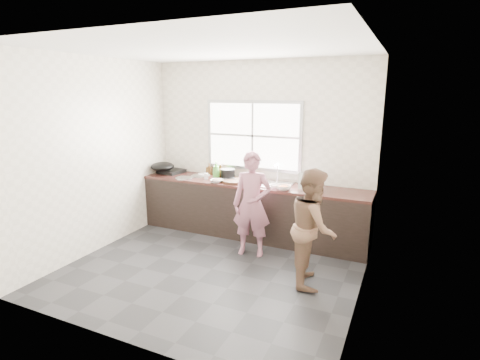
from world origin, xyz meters
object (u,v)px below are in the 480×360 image
at_px(bottle_brown_short, 220,171).
at_px(burner, 172,171).
at_px(plate_food, 204,174).
at_px(woman, 252,208).
at_px(bowl_mince, 217,181).
at_px(bottle_brown_tall, 209,170).
at_px(person_side, 313,227).
at_px(black_pot, 228,174).
at_px(glass_jar, 206,176).
at_px(pot_lid_right, 199,176).
at_px(bottle_green, 216,170).
at_px(bowl_held, 276,186).
at_px(bowl_crabs, 283,188).
at_px(pot_lid_left, 184,178).
at_px(wok, 162,167).
at_px(cutting_board, 235,181).
at_px(dish_rack, 311,181).

xyz_separation_m(bottle_brown_short, burner, (-0.90, -0.10, -0.07)).
bearing_deg(plate_food, woman, -34.16).
bearing_deg(woman, bottle_brown_short, 127.62).
bearing_deg(bowl_mince, bottle_brown_tall, 130.59).
bearing_deg(burner, bowl_mince, -15.82).
distance_m(person_side, black_pot, 2.06).
bearing_deg(burner, glass_jar, -11.91).
bearing_deg(bottle_brown_tall, person_side, -31.87).
bearing_deg(bowl_mince, pot_lid_right, 151.71).
bearing_deg(bottle_green, pot_lid_right, 176.71).
relative_size(bowl_held, burner, 0.58).
relative_size(woman, pot_lid_right, 5.09).
xyz_separation_m(plate_food, glass_jar, (0.19, -0.27, 0.04)).
relative_size(bottle_brown_short, glass_jar, 1.97).
xyz_separation_m(bowl_crabs, bottle_brown_tall, (-1.45, 0.44, 0.06)).
bearing_deg(pot_lid_left, wok, 167.37).
distance_m(woman, person_side, 1.05).
height_order(bowl_mince, wok, wok).
height_order(bowl_mince, pot_lid_left, bowl_mince).
height_order(bowl_mince, bottle_brown_tall, bottle_brown_tall).
height_order(bottle_brown_short, glass_jar, bottle_brown_short).
bearing_deg(wok, bottle_green, 5.62).
xyz_separation_m(plate_food, bottle_brown_tall, (0.07, 0.04, 0.08)).
xyz_separation_m(black_pot, bottle_brown_tall, (-0.42, 0.15, 0.01)).
distance_m(bottle_brown_tall, glass_jar, 0.33).
xyz_separation_m(cutting_board, bowl_held, (0.70, -0.07, 0.01)).
xyz_separation_m(bottle_brown_short, dish_rack, (1.58, -0.22, 0.04)).
relative_size(cutting_board, pot_lid_left, 1.40).
bearing_deg(bowl_mince, bowl_crabs, -0.19).
bearing_deg(pot_lid_right, bottle_brown_tall, 62.65).
distance_m(cutting_board, wok, 1.36).
bearing_deg(pot_lid_right, bottle_green, -3.29).
relative_size(bottle_green, bottle_brown_short, 1.50).
xyz_separation_m(bowl_crabs, wok, (-2.19, 0.14, 0.11)).
distance_m(wok, dish_rack, 2.55).
xyz_separation_m(glass_jar, wok, (-0.85, 0.01, 0.09)).
distance_m(glass_jar, pot_lid_right, 0.24).
relative_size(plate_food, bottle_green, 0.76).
xyz_separation_m(cutting_board, pot_lid_right, (-0.72, 0.13, -0.01)).
bearing_deg(pot_lid_left, bottle_brown_short, 38.24).
bearing_deg(glass_jar, woman, -28.55).
xyz_separation_m(bowl_mince, bottle_green, (-0.13, 0.23, 0.12)).
height_order(bowl_held, plate_food, bowl_held).
xyz_separation_m(bowl_held, bottle_brown_tall, (-1.32, 0.38, 0.05)).
height_order(cutting_board, bottle_brown_tall, bottle_brown_tall).
bearing_deg(person_side, plate_food, 44.25).
height_order(woman, pot_lid_right, woman).
bearing_deg(wok, glass_jar, -0.45).
bearing_deg(bowl_mince, person_side, -26.75).
relative_size(bottle_brown_tall, pot_lid_left, 0.63).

